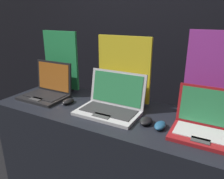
{
  "coord_description": "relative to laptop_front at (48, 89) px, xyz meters",
  "views": [
    {
      "loc": [
        0.63,
        -0.87,
        1.54
      ],
      "look_at": [
        0.0,
        0.29,
        1.08
      ],
      "focal_mm": 35.0,
      "sensor_mm": 36.0,
      "label": 1
    }
  ],
  "objects": [
    {
      "name": "wall_back",
      "position": [
        0.56,
        1.2,
        0.41
      ],
      "size": [
        8.0,
        0.05,
        2.8
      ],
      "color": "black",
      "rests_on": "ground_plane"
    },
    {
      "name": "display_counter",
      "position": [
        0.56,
        0.0,
        -0.53
      ],
      "size": [
        1.64,
        0.58,
        0.93
      ],
      "color": "black",
      "rests_on": "ground_plane"
    },
    {
      "name": "laptop_front",
      "position": [
        0.0,
        0.0,
        0.0
      ],
      "size": [
        0.33,
        0.27,
        0.26
      ],
      "color": "black",
      "rests_on": "display_counter"
    },
    {
      "name": "mouse_front",
      "position": [
        0.23,
        -0.04,
        -0.05
      ],
      "size": [
        0.06,
        0.11,
        0.03
      ],
      "color": "black",
      "rests_on": "display_counter"
    },
    {
      "name": "promo_stand_front",
      "position": [
        0.0,
        0.18,
        0.17
      ],
      "size": [
        0.32,
        0.07,
        0.48
      ],
      "color": "black",
      "rests_on": "display_counter"
    },
    {
      "name": "laptop_middle",
      "position": [
        0.56,
        -0.01,
        -0.0
      ],
      "size": [
        0.4,
        0.29,
        0.25
      ],
      "color": "#B7B7BC",
      "rests_on": "display_counter"
    },
    {
      "name": "mouse_middle",
      "position": [
        0.82,
        -0.06,
        -0.04
      ],
      "size": [
        0.07,
        0.1,
        0.04
      ],
      "color": "black",
      "rests_on": "display_counter"
    },
    {
      "name": "promo_stand_middle",
      "position": [
        0.56,
        0.17,
        0.16
      ],
      "size": [
        0.39,
        0.07,
        0.47
      ],
      "color": "black",
      "rests_on": "display_counter"
    },
    {
      "name": "laptop_back",
      "position": [
        1.13,
        -0.02,
        -0.0
      ],
      "size": [
        0.32,
        0.26,
        0.24
      ],
      "color": "maroon",
      "rests_on": "display_counter"
    },
    {
      "name": "mouse_back",
      "position": [
        0.91,
        -0.07,
        -0.04
      ],
      "size": [
        0.06,
        0.1,
        0.03
      ],
      "color": "navy",
      "rests_on": "display_counter"
    },
    {
      "name": "promo_stand_back",
      "position": [
        1.13,
        0.18,
        0.19
      ],
      "size": [
        0.32,
        0.07,
        0.53
      ],
      "color": "black",
      "rests_on": "display_counter"
    }
  ]
}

